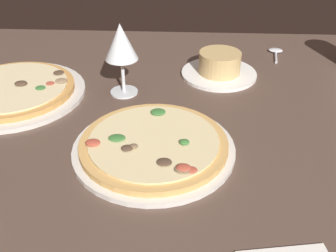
{
  "coord_description": "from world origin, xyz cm",
  "views": [
    {
      "loc": [
        0.39,
        -66.93,
        48.36
      ],
      "look_at": [
        -2.79,
        -3.95,
        7.0
      ],
      "focal_mm": 42.72,
      "sensor_mm": 36.0,
      "label": 1
    }
  ],
  "objects": [
    {
      "name": "dining_table",
      "position": [
        0.0,
        0.0,
        2.0
      ],
      "size": [
        150.0,
        110.0,
        4.0
      ],
      "primitive_type": "cube",
      "color": "brown",
      "rests_on": "ground"
    },
    {
      "name": "pizza_main",
      "position": [
        -5.6,
        -7.93,
        5.23
      ],
      "size": [
        29.91,
        29.91,
        3.4
      ],
      "color": "silver",
      "rests_on": "dining_table"
    },
    {
      "name": "pizza_side",
      "position": [
        -39.36,
        11.64,
        5.19
      ],
      "size": [
        32.43,
        32.43,
        3.39
      ],
      "color": "silver",
      "rests_on": "dining_table"
    },
    {
      "name": "ramekin_on_saucer",
      "position": [
        8.17,
        24.62,
        6.42
      ],
      "size": [
        18.77,
        18.77,
        6.07
      ],
      "color": "white",
      "rests_on": "dining_table"
    },
    {
      "name": "wine_glass_far",
      "position": [
        -14.29,
        14.26,
        15.89
      ],
      "size": [
        7.33,
        7.33,
        16.49
      ],
      "color": "silver",
      "rests_on": "dining_table"
    },
    {
      "name": "spoon",
      "position": [
        24.84,
        39.28,
        4.46
      ],
      "size": [
        4.37,
        9.75,
        1.0
      ],
      "color": "silver",
      "rests_on": "dining_table"
    }
  ]
}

